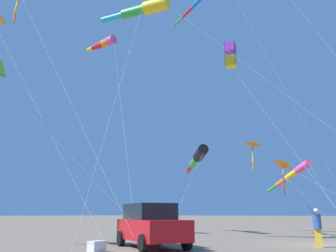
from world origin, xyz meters
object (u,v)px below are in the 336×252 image
object	(u,v)px
cooler_box	(97,247)
kite_windsock_striped_overhead	(293,174)
kite_delta_rainbow_low_near	(284,165)
person_adult_flyer	(317,224)
parked_car	(151,225)
kite_delta_checkered_midright	(253,144)
kite_windsock_red_high_left	(104,43)
kite_windsock_green_low_center	(144,9)
kite_windsock_long_streamer_right	(197,158)
kite_box_black_fish_shape	(231,55)

from	to	relation	value
cooler_box	kite_windsock_striped_overhead	bearing A→B (deg)	176.26
kite_delta_rainbow_low_near	person_adult_flyer	bearing A→B (deg)	29.49
parked_car	kite_delta_checkered_midright	world-z (taller)	kite_delta_checkered_midright
kite_windsock_striped_overhead	cooler_box	bearing A→B (deg)	-3.74
cooler_box	kite_windsock_red_high_left	size ratio (longest dim) A/B	0.04
kite_windsock_green_low_center	kite_windsock_long_streamer_right	distance (m)	11.99
parked_car	kite_windsock_long_streamer_right	size ratio (longest dim) A/B	0.34
kite_delta_checkered_midright	cooler_box	bearing A→B (deg)	-0.30
kite_windsock_red_high_left	kite_delta_rainbow_low_near	bearing A→B (deg)	106.64
person_adult_flyer	kite_windsock_green_low_center	distance (m)	15.35
kite_windsock_green_low_center	kite_delta_rainbow_low_near	xyz separation A→B (m)	(-7.79, 5.21, -9.20)
parked_car	cooler_box	size ratio (longest dim) A/B	7.47
person_adult_flyer	kite_box_black_fish_shape	distance (m)	12.89
parked_car	person_adult_flyer	size ratio (longest dim) A/B	2.58
kite_delta_checkered_midright	kite_windsock_striped_overhead	world-z (taller)	kite_delta_checkered_midright
cooler_box	kite_windsock_green_low_center	distance (m)	14.54
kite_windsock_long_streamer_right	kite_delta_rainbow_low_near	bearing A→B (deg)	82.30
kite_delta_checkered_midright	kite_windsock_red_high_left	size ratio (longest dim) A/B	0.42
kite_windsock_red_high_left	kite_windsock_green_low_center	bearing A→B (deg)	63.65
kite_windsock_green_low_center	kite_box_black_fish_shape	bearing A→B (deg)	154.61
parked_car	kite_windsock_long_streamer_right	world-z (taller)	kite_windsock_long_streamer_right
parked_car	kite_windsock_long_streamer_right	bearing A→B (deg)	-157.43
person_adult_flyer	kite_delta_checkered_midright	xyz separation A→B (m)	(-7.50, -5.99, 5.43)
person_adult_flyer	kite_box_black_fish_shape	size ratio (longest dim) A/B	0.14
kite_windsock_striped_overhead	parked_car	bearing A→B (deg)	-2.92
kite_windsock_green_low_center	kite_windsock_red_high_left	size ratio (longest dim) A/B	1.09
kite_windsock_green_low_center	kite_delta_checkered_midright	distance (m)	12.34
parked_car	kite_windsock_striped_overhead	world-z (taller)	kite_windsock_striped_overhead
person_adult_flyer	kite_windsock_red_high_left	world-z (taller)	kite_windsock_red_high_left
kite_delta_checkered_midright	kite_delta_rainbow_low_near	bearing A→B (deg)	56.05
cooler_box	kite_windsock_green_low_center	xyz separation A→B (m)	(-5.03, -2.31, 13.45)
kite_windsock_green_low_center	kite_windsock_red_high_left	xyz separation A→B (m)	(-3.89, -7.85, 1.71)
parked_car	kite_delta_rainbow_low_near	world-z (taller)	kite_delta_rainbow_low_near
kite_windsock_green_low_center	kite_delta_rainbow_low_near	distance (m)	13.14
kite_delta_checkered_midright	kite_delta_rainbow_low_near	world-z (taller)	kite_delta_checkered_midright
kite_windsock_red_high_left	kite_windsock_striped_overhead	bearing A→B (deg)	132.70
kite_delta_checkered_midright	kite_windsock_red_high_left	distance (m)	14.79
kite_box_black_fish_shape	parked_car	bearing A→B (deg)	-0.45
kite_delta_checkered_midright	kite_box_black_fish_shape	bearing A→B (deg)	6.05
kite_delta_rainbow_low_near	cooler_box	bearing A→B (deg)	-12.74
cooler_box	person_adult_flyer	size ratio (longest dim) A/B	0.35
kite_delta_checkered_midright	kite_windsock_red_high_left	xyz separation A→B (m)	(5.81, -10.24, 8.96)
parked_car	kite_windsock_green_low_center	world-z (taller)	kite_windsock_green_low_center
kite_windsock_green_low_center	kite_delta_checkered_midright	bearing A→B (deg)	166.15
cooler_box	kite_windsock_red_high_left	bearing A→B (deg)	-131.26
kite_windsock_red_high_left	kite_windsock_striped_overhead	xyz separation A→B (m)	(-10.55, 11.44, -10.82)
person_adult_flyer	kite_delta_rainbow_low_near	xyz separation A→B (m)	(-5.60, -3.17, 3.48)
parked_car	person_adult_flyer	xyz separation A→B (m)	(-4.55, 5.65, 0.03)
person_adult_flyer	kite_windsock_red_high_left	xyz separation A→B (m)	(-1.70, -16.23, 14.39)
parked_car	cooler_box	world-z (taller)	parked_car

